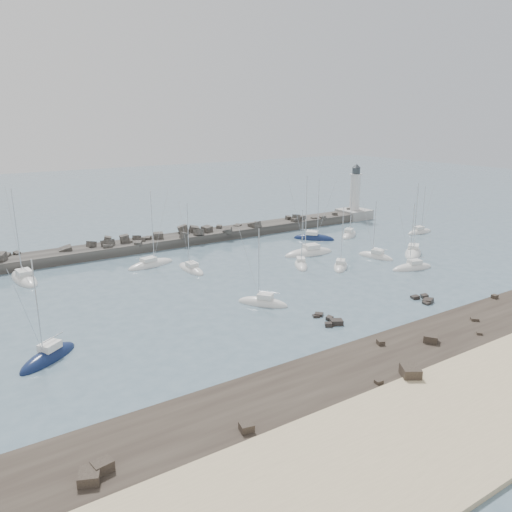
{
  "coord_description": "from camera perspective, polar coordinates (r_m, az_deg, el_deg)",
  "views": [
    {
      "loc": [
        -42.87,
        -54.15,
        25.39
      ],
      "look_at": [
        0.08,
        12.0,
        3.21
      ],
      "focal_mm": 35.0,
      "sensor_mm": 36.0,
      "label": 1
    }
  ],
  "objects": [
    {
      "name": "sailboat_3",
      "position": [
        85.87,
        -7.42,
        -1.54
      ],
      "size": [
        2.63,
        7.91,
        12.41
      ],
      "color": "silver",
      "rests_on": "ground"
    },
    {
      "name": "ground",
      "position": [
        73.59,
        5.06,
        -4.54
      ],
      "size": [
        400.0,
        400.0,
        0.0
      ],
      "primitive_type": "plane",
      "color": "slate",
      "rests_on": "ground"
    },
    {
      "name": "rock_cluster_near",
      "position": [
        64.87,
        8.46,
        -7.48
      ],
      "size": [
        2.97,
        5.04,
        1.14
      ],
      "color": "black",
      "rests_on": "ground"
    },
    {
      "name": "sailboat_2",
      "position": [
        59.45,
        -22.63,
        -10.71
      ],
      "size": [
        7.69,
        6.51,
        12.57
      ],
      "color": "#101D44",
      "rests_on": "ground"
    },
    {
      "name": "sailboat_4",
      "position": [
        89.68,
        -11.93,
        -1.0
      ],
      "size": [
        9.38,
        4.47,
        14.11
      ],
      "color": "silver",
      "rests_on": "ground"
    },
    {
      "name": "sailboat_6",
      "position": [
        87.91,
        5.16,
        -1.06
      ],
      "size": [
        5.46,
        6.95,
        10.96
      ],
      "color": "silver",
      "rests_on": "ground"
    },
    {
      "name": "sailboat_11",
      "position": [
        99.67,
        17.49,
        0.29
      ],
      "size": [
        9.29,
        7.87,
        14.81
      ],
      "color": "silver",
      "rests_on": "ground"
    },
    {
      "name": "sailboat_10",
      "position": [
        95.39,
        13.51,
        -0.09
      ],
      "size": [
        3.96,
        7.44,
        11.43
      ],
      "color": "silver",
      "rests_on": "ground"
    },
    {
      "name": "rock_shelf",
      "position": [
        59.44,
        18.59,
        -10.45
      ],
      "size": [
        140.0,
        12.0,
        1.91
      ],
      "color": "black",
      "rests_on": "ground"
    },
    {
      "name": "sailboat_1",
      "position": [
        88.28,
        -24.97,
        -2.43
      ],
      "size": [
        4.05,
        10.31,
        15.83
      ],
      "color": "silver",
      "rests_on": "ground"
    },
    {
      "name": "sailboat_12",
      "position": [
        111.41,
        10.59,
        2.34
      ],
      "size": [
        7.79,
        6.2,
        12.45
      ],
      "color": "silver",
      "rests_on": "ground"
    },
    {
      "name": "sailboat_13",
      "position": [
        118.24,
        18.19,
        2.58
      ],
      "size": [
        7.19,
        2.38,
        11.46
      ],
      "color": "silver",
      "rests_on": "ground"
    },
    {
      "name": "breakwater",
      "position": [
        101.87,
        -11.58,
        1.12
      ],
      "size": [
        115.0,
        7.51,
        5.08
      ],
      "color": "#322F2C",
      "rests_on": "ground"
    },
    {
      "name": "sailboat_7",
      "position": [
        88.07,
        9.63,
        -1.19
      ],
      "size": [
        6.83,
        6.61,
        11.55
      ],
      "color": "silver",
      "rests_on": "ground"
    },
    {
      "name": "sailboat_9",
      "position": [
        89.99,
        17.42,
        -1.33
      ],
      "size": [
        8.13,
        4.1,
        12.39
      ],
      "color": "silver",
      "rests_on": "ground"
    },
    {
      "name": "sailboat_8",
      "position": [
        107.36,
        6.63,
        2.0
      ],
      "size": [
        7.88,
        8.18,
        13.76
      ],
      "color": "#101D44",
      "rests_on": "ground"
    },
    {
      "name": "lighthouse",
      "position": [
        130.64,
        11.17,
        5.58
      ],
      "size": [
        7.0,
        7.0,
        14.6
      ],
      "color": "gray",
      "rests_on": "ground"
    },
    {
      "name": "sailboat_14",
      "position": [
        95.47,
        6.06,
        0.29
      ],
      "size": [
        10.55,
        4.55,
        16.1
      ],
      "color": "silver",
      "rests_on": "ground"
    },
    {
      "name": "sailboat_5",
      "position": [
        70.02,
        0.79,
        -5.43
      ],
      "size": [
        6.28,
        7.18,
        11.76
      ],
      "color": "silver",
      "rests_on": "ground"
    },
    {
      "name": "sand_strip",
      "position": [
        54.53,
        26.83,
        -13.89
      ],
      "size": [
        140.0,
        14.0,
        1.0
      ],
      "primitive_type": "cube",
      "color": "beige",
      "rests_on": "ground"
    },
    {
      "name": "rock_cluster_far",
      "position": [
        75.01,
        18.76,
        -4.9
      ],
      "size": [
        2.73,
        3.5,
        1.36
      ],
      "color": "black",
      "rests_on": "ground"
    }
  ]
}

